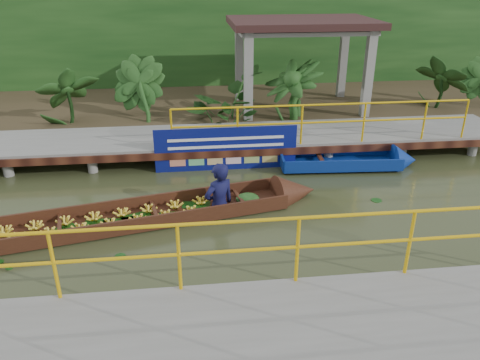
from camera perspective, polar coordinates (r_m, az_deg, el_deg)
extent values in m
plane|color=#32371B|center=(9.54, -2.19, -4.65)|extent=(80.00, 80.00, 0.00)
cube|color=#372C1B|center=(16.42, -4.33, 8.91)|extent=(30.00, 8.00, 0.45)
cube|color=slate|center=(12.53, -3.52, 5.19)|extent=(16.00, 2.00, 0.15)
cube|color=black|center=(11.62, -3.22, 3.19)|extent=(16.00, 0.12, 0.18)
cylinder|color=#ECB20C|center=(11.77, 10.29, 9.04)|extent=(7.50, 0.05, 0.05)
cylinder|color=#ECB20C|center=(11.89, 10.13, 6.95)|extent=(7.50, 0.05, 0.05)
cylinder|color=#ECB20C|center=(11.91, 10.11, 6.72)|extent=(0.05, 0.05, 1.00)
cylinder|color=slate|center=(12.34, -22.13, 1.65)|extent=(0.24, 0.24, 0.55)
cylinder|color=slate|center=(13.79, -20.57, 4.24)|extent=(0.24, 0.24, 0.55)
cylinder|color=slate|center=(11.95, -12.88, 2.16)|extent=(0.24, 0.24, 0.55)
cylinder|color=slate|center=(13.43, -12.27, 4.76)|extent=(0.24, 0.24, 0.55)
cylinder|color=slate|center=(11.88, -3.25, 2.64)|extent=(0.24, 0.24, 0.55)
cylinder|color=slate|center=(13.37, -3.69, 5.19)|extent=(0.24, 0.24, 0.55)
cylinder|color=slate|center=(12.14, 6.22, 3.03)|extent=(0.24, 0.24, 0.55)
cylinder|color=slate|center=(13.61, 4.78, 5.51)|extent=(0.24, 0.24, 0.55)
cylinder|color=slate|center=(12.72, 15.06, 3.33)|extent=(0.24, 0.24, 0.55)
cylinder|color=slate|center=(14.13, 12.81, 5.70)|extent=(0.24, 0.24, 0.55)
cylinder|color=slate|center=(13.57, 22.97, 3.53)|extent=(0.24, 0.24, 0.55)
cylinder|color=slate|center=(14.90, 20.14, 5.77)|extent=(0.24, 0.24, 0.55)
cylinder|color=slate|center=(11.88, -3.25, 2.64)|extent=(0.24, 0.24, 0.55)
cube|color=slate|center=(6.20, 11.06, -20.73)|extent=(18.00, 2.40, 0.70)
cylinder|color=#ECB20C|center=(6.26, 9.03, -4.50)|extent=(10.00, 0.05, 0.05)
cylinder|color=#ECB20C|center=(6.49, 8.77, -7.97)|extent=(10.00, 0.05, 0.05)
cylinder|color=#ECB20C|center=(6.52, 8.74, -8.34)|extent=(0.05, 0.05, 1.00)
cube|color=slate|center=(13.86, 1.03, 11.88)|extent=(0.25, 0.25, 2.80)
cube|color=slate|center=(14.77, 15.32, 11.83)|extent=(0.25, 0.25, 2.80)
cube|color=slate|center=(16.19, -0.12, 13.75)|extent=(0.25, 0.25, 2.80)
cube|color=slate|center=(16.97, 12.41, 13.71)|extent=(0.25, 0.25, 2.80)
cube|color=slate|center=(15.14, 7.55, 17.77)|extent=(4.00, 2.60, 0.12)
cube|color=black|center=(15.12, 7.59, 18.52)|extent=(4.40, 3.00, 0.20)
cube|color=#153B12|center=(18.50, -4.88, 16.30)|extent=(30.00, 0.80, 4.00)
cube|color=#34180E|center=(9.56, -15.65, -5.20)|extent=(7.23, 2.38, 0.05)
cube|color=#34180E|center=(9.90, -15.93, -3.32)|extent=(7.06, 1.55, 0.31)
cube|color=#34180E|center=(9.11, -15.53, -5.86)|extent=(7.06, 1.55, 0.31)
cone|color=#34180E|center=(10.38, 6.80, -1.47)|extent=(1.06, 1.03, 0.86)
ellipsoid|color=#153B12|center=(9.98, 0.93, -2.30)|extent=(0.58, 0.49, 0.23)
imported|color=#0F1039|center=(9.43, -2.65, 2.03)|extent=(0.84, 0.74, 1.93)
cube|color=navy|center=(12.12, 12.02, 1.95)|extent=(3.00, 1.06, 0.10)
cube|color=navy|center=(12.47, 11.58, 3.24)|extent=(2.95, 0.24, 0.30)
cube|color=navy|center=(11.68, 12.60, 1.65)|extent=(2.95, 0.24, 0.30)
cube|color=navy|center=(11.78, 5.11, 2.37)|extent=(0.11, 0.89, 0.30)
cone|color=navy|center=(12.63, 19.41, 2.29)|extent=(0.64, 0.86, 0.83)
cube|color=black|center=(11.94, 9.81, 2.61)|extent=(0.15, 0.89, 0.05)
cube|color=navy|center=(11.57, -1.69, 3.82)|extent=(3.52, 0.03, 1.10)
cube|color=white|center=(11.46, -1.70, 5.04)|extent=(2.86, 0.01, 0.07)
cube|color=white|center=(11.53, -1.68, 4.11)|extent=(2.86, 0.01, 0.07)
imported|color=#153B12|center=(14.42, -20.36, 9.64)|extent=(1.36, 1.36, 1.70)
imported|color=#153B12|center=(14.08, -12.33, 10.27)|extent=(1.36, 1.36, 1.70)
imported|color=#153B12|center=(14.05, -1.97, 10.78)|extent=(1.36, 1.36, 1.70)
imported|color=#153B12|center=(14.35, 6.16, 10.95)|extent=(1.36, 1.36, 1.70)
imported|color=#153B12|center=(16.18, 24.03, 10.56)|extent=(1.36, 1.36, 1.70)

